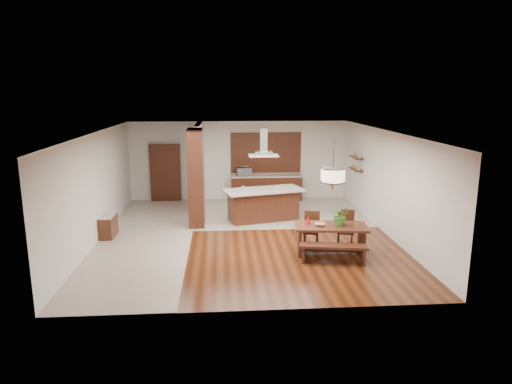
{
  "coord_description": "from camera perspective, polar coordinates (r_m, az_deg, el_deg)",
  "views": [
    {
      "loc": [
        -0.62,
        -12.25,
        3.98
      ],
      "look_at": [
        0.3,
        0.0,
        1.25
      ],
      "focal_mm": 32.0,
      "sensor_mm": 36.0,
      "label": 1
    }
  ],
  "objects": [
    {
      "name": "hallway_doorway",
      "position": [
        17.03,
        -11.26,
        2.38
      ],
      "size": [
        1.1,
        0.2,
        2.1
      ],
      "primitive_type": "cube",
      "color": "#33180E",
      "rests_on": "ground"
    },
    {
      "name": "soffit_band",
      "position": [
        12.32,
        -1.4,
        7.42
      ],
      "size": [
        8.0,
        9.0,
        0.02
      ],
      "primitive_type": "cube",
      "color": "#432510",
      "rests_on": "room_shell"
    },
    {
      "name": "shelf_lower",
      "position": [
        15.73,
        12.37,
        2.79
      ],
      "size": [
        0.26,
        0.9,
        0.04
      ],
      "primitive_type": "cube",
      "color": "#33180E",
      "rests_on": "room_shell"
    },
    {
      "name": "rear_counter",
      "position": [
        16.9,
        1.3,
        0.55
      ],
      "size": [
        2.6,
        0.62,
        0.95
      ],
      "color": "#33180E",
      "rests_on": "ground"
    },
    {
      "name": "microwave",
      "position": [
        16.71,
        -1.54,
        2.57
      ],
      "size": [
        0.58,
        0.46,
        0.29
      ],
      "primitive_type": "imported",
      "rotation": [
        0.0,
        0.0,
        0.22
      ],
      "color": "silver",
      "rests_on": "rear_counter"
    },
    {
      "name": "island_cup",
      "position": [
        14.09,
        2.65,
        0.51
      ],
      "size": [
        0.13,
        0.13,
        0.09
      ],
      "primitive_type": "imported",
      "rotation": [
        0.0,
        0.0,
        0.1
      ],
      "color": "white",
      "rests_on": "kitchen_island"
    },
    {
      "name": "partition_stub",
      "position": [
        15.77,
        -7.09,
        3.2
      ],
      "size": [
        0.18,
        2.4,
        2.9
      ],
      "primitive_type": "cube",
      "color": "silver",
      "rests_on": "ground"
    },
    {
      "name": "hallway_console",
      "position": [
        13.36,
        -17.97,
        -4.02
      ],
      "size": [
        0.37,
        0.88,
        0.63
      ],
      "primitive_type": "cube",
      "color": "#33180E",
      "rests_on": "ground"
    },
    {
      "name": "kitchen_window",
      "position": [
        16.94,
        1.23,
        4.95
      ],
      "size": [
        2.6,
        0.08,
        1.5
      ],
      "primitive_type": "cube",
      "color": "#A66332",
      "rests_on": "room_shell"
    },
    {
      "name": "range_hood",
      "position": [
        13.92,
        0.95,
        6.28
      ],
      "size": [
        0.9,
        0.55,
        0.87
      ],
      "primitive_type": null,
      "color": "silver",
      "rests_on": "room_shell"
    },
    {
      "name": "napkin_cone",
      "position": [
        11.41,
        6.53,
        -3.52
      ],
      "size": [
        0.14,
        0.14,
        0.21
      ],
      "primitive_type": "cone",
      "rotation": [
        0.0,
        0.0,
        -0.04
      ],
      "color": "red",
      "rests_on": "dining_table"
    },
    {
      "name": "room_shell",
      "position": [
        12.42,
        -1.38,
        3.64
      ],
      "size": [
        9.0,
        9.04,
        2.92
      ],
      "color": "#38180A",
      "rests_on": "ground"
    },
    {
      "name": "tile_hallway",
      "position": [
        13.05,
        -13.54,
        -5.56
      ],
      "size": [
        2.5,
        9.0,
        0.01
      ],
      "primitive_type": "cube",
      "color": "#BAAB9B",
      "rests_on": "ground"
    },
    {
      "name": "dining_chair_right",
      "position": [
        12.07,
        11.13,
        -4.58
      ],
      "size": [
        0.53,
        0.53,
        0.95
      ],
      "primitive_type": null,
      "rotation": [
        0.0,
        0.0,
        -0.29
      ],
      "color": "#33180E",
      "rests_on": "ground"
    },
    {
      "name": "dining_chair_left",
      "position": [
        11.98,
        6.92,
        -4.68
      ],
      "size": [
        0.5,
        0.5,
        0.91
      ],
      "primitive_type": null,
      "rotation": [
        0.0,
        0.0,
        -0.27
      ],
      "color": "#33180E",
      "rests_on": "ground"
    },
    {
      "name": "pendant_lantern",
      "position": [
        11.09,
        9.64,
        3.35
      ],
      "size": [
        0.64,
        0.64,
        1.31
      ],
      "primitive_type": null,
      "color": "beige",
      "rests_on": "room_shell"
    },
    {
      "name": "partition_pier",
      "position": [
        13.71,
        -7.49,
        1.78
      ],
      "size": [
        0.45,
        1.0,
        2.9
      ],
      "primitive_type": "cube",
      "color": "#33180E",
      "rests_on": "ground"
    },
    {
      "name": "tile_kitchen",
      "position": [
        15.39,
        2.83,
        -2.46
      ],
      "size": [
        5.5,
        4.0,
        0.01
      ],
      "primitive_type": "cube",
      "color": "#BAAB9B",
      "rests_on": "ground"
    },
    {
      "name": "gold_ornament",
      "position": [
        11.38,
        12.4,
        -4.08
      ],
      "size": [
        0.08,
        0.08,
        0.09
      ],
      "primitive_type": "cylinder",
      "rotation": [
        0.0,
        0.0,
        -0.27
      ],
      "color": "gold",
      "rests_on": "dining_table"
    },
    {
      "name": "shelf_upper",
      "position": [
        15.67,
        12.44,
        4.23
      ],
      "size": [
        0.26,
        0.9,
        0.04
      ],
      "primitive_type": "cube",
      "color": "#33180E",
      "rests_on": "room_shell"
    },
    {
      "name": "dining_table",
      "position": [
        11.48,
        9.33,
        -5.06
      ],
      "size": [
        1.87,
        1.1,
        0.74
      ],
      "rotation": [
        0.0,
        0.0,
        -0.12
      ],
      "color": "#33180E",
      "rests_on": "ground"
    },
    {
      "name": "dining_bench",
      "position": [
        10.98,
        9.64,
        -7.65
      ],
      "size": [
        1.64,
        0.63,
        0.45
      ],
      "primitive_type": null,
      "rotation": [
        0.0,
        0.0,
        -0.18
      ],
      "color": "#33180E",
      "rests_on": "ground"
    },
    {
      "name": "foliage_plant",
      "position": [
        11.39,
        10.52,
        -2.9
      ],
      "size": [
        0.53,
        0.48,
        0.51
      ],
      "primitive_type": "imported",
      "rotation": [
        0.0,
        0.0,
        -0.22
      ],
      "color": "#397C29",
      "rests_on": "dining_table"
    },
    {
      "name": "fruit_bowl",
      "position": [
        11.34,
        8.01,
        -4.05
      ],
      "size": [
        0.28,
        0.28,
        0.06
      ],
      "primitive_type": "imported",
      "rotation": [
        0.0,
        0.0,
        -0.1
      ],
      "color": "#BBB2A3",
      "rests_on": "dining_table"
    },
    {
      "name": "kitchen_island",
      "position": [
        14.26,
        0.92,
        -1.54
      ],
      "size": [
        2.61,
        1.64,
        1.0
      ],
      "rotation": [
        0.0,
        0.0,
        0.26
      ],
      "color": "#33180E",
      "rests_on": "ground"
    }
  ]
}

